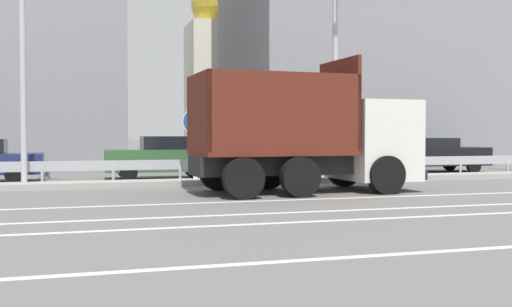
{
  "coord_description": "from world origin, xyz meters",
  "views": [
    {
      "loc": [
        -4.25,
        -16.2,
        1.62
      ],
      "look_at": [
        0.83,
        0.92,
        1.04
      ],
      "focal_mm": 42.0,
      "sensor_mm": 36.0,
      "label": 1
    }
  ],
  "objects_px": {
    "median_road_sign": "(196,143)",
    "parked_car_4": "(315,159)",
    "dump_truck": "(330,144)",
    "parked_car_3": "(163,157)",
    "street_lamp_2": "(337,34)",
    "church_tower": "(216,72)",
    "parked_car_5": "(432,154)"
  },
  "relations": [
    {
      "from": "parked_car_5",
      "to": "parked_car_4",
      "type": "bearing_deg",
      "value": -80.59
    },
    {
      "from": "dump_truck",
      "to": "street_lamp_2",
      "type": "xyz_separation_m",
      "value": [
        1.59,
        3.05,
        3.67
      ]
    },
    {
      "from": "parked_car_3",
      "to": "parked_car_5",
      "type": "distance_m",
      "value": 11.45
    },
    {
      "from": "street_lamp_2",
      "to": "church_tower",
      "type": "bearing_deg",
      "value": 89.44
    },
    {
      "from": "median_road_sign",
      "to": "parked_car_4",
      "type": "height_order",
      "value": "median_road_sign"
    },
    {
      "from": "street_lamp_2",
      "to": "parked_car_5",
      "type": "relative_size",
      "value": 1.94
    },
    {
      "from": "median_road_sign",
      "to": "parked_car_4",
      "type": "distance_m",
      "value": 5.85
    },
    {
      "from": "median_road_sign",
      "to": "parked_car_4",
      "type": "xyz_separation_m",
      "value": [
        5.17,
        2.67,
        -0.67
      ]
    },
    {
      "from": "median_road_sign",
      "to": "church_tower",
      "type": "relative_size",
      "value": 0.2
    },
    {
      "from": "parked_car_4",
      "to": "median_road_sign",
      "type": "bearing_deg",
      "value": 120.97
    },
    {
      "from": "dump_truck",
      "to": "median_road_sign",
      "type": "bearing_deg",
      "value": -135.59
    },
    {
      "from": "church_tower",
      "to": "parked_car_4",
      "type": "bearing_deg",
      "value": -89.55
    },
    {
      "from": "dump_truck",
      "to": "parked_car_4",
      "type": "bearing_deg",
      "value": 159.47
    },
    {
      "from": "street_lamp_2",
      "to": "parked_car_3",
      "type": "height_order",
      "value": "street_lamp_2"
    },
    {
      "from": "street_lamp_2",
      "to": "median_road_sign",
      "type": "bearing_deg",
      "value": 179.65
    },
    {
      "from": "church_tower",
      "to": "dump_truck",
      "type": "bearing_deg",
      "value": -94.54
    },
    {
      "from": "dump_truck",
      "to": "parked_car_5",
      "type": "bearing_deg",
      "value": 128.81
    },
    {
      "from": "dump_truck",
      "to": "parked_car_4",
      "type": "height_order",
      "value": "dump_truck"
    },
    {
      "from": "dump_truck",
      "to": "parked_car_3",
      "type": "height_order",
      "value": "dump_truck"
    },
    {
      "from": "parked_car_3",
      "to": "church_tower",
      "type": "xyz_separation_m",
      "value": [
        5.71,
        16.62,
        4.88
      ]
    },
    {
      "from": "parked_car_3",
      "to": "church_tower",
      "type": "height_order",
      "value": "church_tower"
    },
    {
      "from": "dump_truck",
      "to": "street_lamp_2",
      "type": "distance_m",
      "value": 5.04
    },
    {
      "from": "median_road_sign",
      "to": "parked_car_5",
      "type": "height_order",
      "value": "median_road_sign"
    },
    {
      "from": "street_lamp_2",
      "to": "parked_car_3",
      "type": "distance_m",
      "value": 7.48
    },
    {
      "from": "church_tower",
      "to": "street_lamp_2",
      "type": "bearing_deg",
      "value": -90.56
    },
    {
      "from": "dump_truck",
      "to": "parked_car_3",
      "type": "xyz_separation_m",
      "value": [
        -3.92,
        5.83,
        -0.55
      ]
    },
    {
      "from": "dump_truck",
      "to": "parked_car_5",
      "type": "relative_size",
      "value": 1.38
    },
    {
      "from": "parked_car_5",
      "to": "median_road_sign",
      "type": "bearing_deg",
      "value": -70.65
    },
    {
      "from": "parked_car_3",
      "to": "parked_car_4",
      "type": "relative_size",
      "value": 0.81
    },
    {
      "from": "street_lamp_2",
      "to": "church_tower",
      "type": "xyz_separation_m",
      "value": [
        0.19,
        19.4,
        0.66
      ]
    },
    {
      "from": "parked_car_4",
      "to": "church_tower",
      "type": "distance_m",
      "value": 17.43
    },
    {
      "from": "dump_truck",
      "to": "church_tower",
      "type": "bearing_deg",
      "value": 173.33
    }
  ]
}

